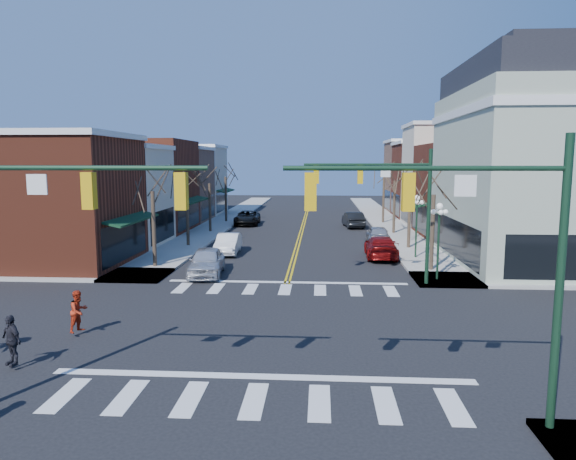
% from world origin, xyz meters
% --- Properties ---
extents(ground, '(160.00, 160.00, 0.00)m').
position_xyz_m(ground, '(0.00, 0.00, 0.00)').
color(ground, black).
rests_on(ground, ground).
extents(sidewalk_left, '(3.50, 70.00, 0.15)m').
position_xyz_m(sidewalk_left, '(-8.75, 20.00, 0.07)').
color(sidewalk_left, '#9E9B93').
rests_on(sidewalk_left, ground).
extents(sidewalk_right, '(3.50, 70.00, 0.15)m').
position_xyz_m(sidewalk_right, '(8.75, 20.00, 0.07)').
color(sidewalk_right, '#9E9B93').
rests_on(sidewalk_right, ground).
extents(bldg_left_brick_a, '(10.00, 8.50, 8.00)m').
position_xyz_m(bldg_left_brick_a, '(-15.50, 11.75, 4.00)').
color(bldg_left_brick_a, maroon).
rests_on(bldg_left_brick_a, ground).
extents(bldg_left_stucco_a, '(10.00, 7.00, 7.50)m').
position_xyz_m(bldg_left_stucco_a, '(-15.50, 19.50, 3.75)').
color(bldg_left_stucco_a, beige).
rests_on(bldg_left_stucco_a, ground).
extents(bldg_left_brick_b, '(10.00, 9.00, 8.50)m').
position_xyz_m(bldg_left_brick_b, '(-15.50, 27.50, 4.25)').
color(bldg_left_brick_b, maroon).
rests_on(bldg_left_brick_b, ground).
extents(bldg_left_tan, '(10.00, 7.50, 7.80)m').
position_xyz_m(bldg_left_tan, '(-15.50, 35.75, 3.90)').
color(bldg_left_tan, '#946851').
rests_on(bldg_left_tan, ground).
extents(bldg_left_stucco_b, '(10.00, 8.00, 8.20)m').
position_xyz_m(bldg_left_stucco_b, '(-15.50, 43.50, 4.10)').
color(bldg_left_stucco_b, beige).
rests_on(bldg_left_stucco_b, ground).
extents(bldg_right_brick_a, '(10.00, 8.50, 8.00)m').
position_xyz_m(bldg_right_brick_a, '(15.50, 25.75, 4.00)').
color(bldg_right_brick_a, maroon).
rests_on(bldg_right_brick_a, ground).
extents(bldg_right_stucco, '(10.00, 7.00, 10.00)m').
position_xyz_m(bldg_right_stucco, '(15.50, 33.50, 5.00)').
color(bldg_right_stucco, beige).
rests_on(bldg_right_stucco, ground).
extents(bldg_right_brick_b, '(10.00, 8.00, 8.50)m').
position_xyz_m(bldg_right_brick_b, '(15.50, 41.00, 4.25)').
color(bldg_right_brick_b, maroon).
rests_on(bldg_right_brick_b, ground).
extents(bldg_right_tan, '(10.00, 8.00, 9.00)m').
position_xyz_m(bldg_right_tan, '(15.50, 49.00, 4.50)').
color(bldg_right_tan, '#946851').
rests_on(bldg_right_tan, ground).
extents(victorian_corner, '(12.25, 14.25, 13.30)m').
position_xyz_m(victorian_corner, '(16.50, 14.50, 6.66)').
color(victorian_corner, '#A7B39B').
rests_on(victorian_corner, ground).
extents(traffic_mast_near_left, '(6.60, 0.28, 7.20)m').
position_xyz_m(traffic_mast_near_left, '(-5.55, -7.40, 4.71)').
color(traffic_mast_near_left, '#14331E').
rests_on(traffic_mast_near_left, ground).
extents(traffic_mast_near_right, '(6.60, 0.28, 7.20)m').
position_xyz_m(traffic_mast_near_right, '(5.55, -7.40, 4.71)').
color(traffic_mast_near_right, '#14331E').
rests_on(traffic_mast_near_right, ground).
extents(traffic_mast_far_right, '(6.60, 0.28, 7.20)m').
position_xyz_m(traffic_mast_far_right, '(5.55, 7.40, 4.71)').
color(traffic_mast_far_right, '#14331E').
rests_on(traffic_mast_far_right, ground).
extents(lamppost_corner, '(0.36, 0.36, 4.33)m').
position_xyz_m(lamppost_corner, '(8.20, 8.50, 2.96)').
color(lamppost_corner, '#14331E').
rests_on(lamppost_corner, ground).
extents(lamppost_midblock, '(0.36, 0.36, 4.33)m').
position_xyz_m(lamppost_midblock, '(8.20, 15.00, 2.96)').
color(lamppost_midblock, '#14331E').
rests_on(lamppost_midblock, ground).
extents(tree_left_a, '(0.24, 0.24, 4.76)m').
position_xyz_m(tree_left_a, '(-8.40, 11.00, 2.38)').
color(tree_left_a, '#382B21').
rests_on(tree_left_a, ground).
extents(tree_left_b, '(0.24, 0.24, 5.04)m').
position_xyz_m(tree_left_b, '(-8.40, 19.00, 2.52)').
color(tree_left_b, '#382B21').
rests_on(tree_left_b, ground).
extents(tree_left_c, '(0.24, 0.24, 4.55)m').
position_xyz_m(tree_left_c, '(-8.40, 27.00, 2.27)').
color(tree_left_c, '#382B21').
rests_on(tree_left_c, ground).
extents(tree_left_d, '(0.24, 0.24, 4.90)m').
position_xyz_m(tree_left_d, '(-8.40, 35.00, 2.45)').
color(tree_left_d, '#382B21').
rests_on(tree_left_d, ground).
extents(tree_right_a, '(0.24, 0.24, 4.62)m').
position_xyz_m(tree_right_a, '(8.40, 11.00, 2.31)').
color(tree_right_a, '#382B21').
rests_on(tree_right_a, ground).
extents(tree_right_b, '(0.24, 0.24, 5.18)m').
position_xyz_m(tree_right_b, '(8.40, 19.00, 2.59)').
color(tree_right_b, '#382B21').
rests_on(tree_right_b, ground).
extents(tree_right_c, '(0.24, 0.24, 4.83)m').
position_xyz_m(tree_right_c, '(8.40, 27.00, 2.42)').
color(tree_right_c, '#382B21').
rests_on(tree_right_c, ground).
extents(tree_right_d, '(0.24, 0.24, 4.97)m').
position_xyz_m(tree_right_d, '(8.40, 35.00, 2.48)').
color(tree_right_d, '#382B21').
rests_on(tree_right_d, ground).
extents(car_left_near, '(2.29, 4.80, 1.58)m').
position_xyz_m(car_left_near, '(-4.80, 9.34, 0.79)').
color(car_left_near, silver).
rests_on(car_left_near, ground).
extents(car_left_mid, '(1.68, 4.38, 1.43)m').
position_xyz_m(car_left_mid, '(-4.80, 16.33, 0.71)').
color(car_left_mid, white).
rests_on(car_left_mid, ground).
extents(car_left_far, '(2.63, 5.33, 1.46)m').
position_xyz_m(car_left_far, '(-5.82, 33.08, 0.73)').
color(car_left_far, black).
rests_on(car_left_far, ground).
extents(car_right_near, '(2.25, 5.21, 1.50)m').
position_xyz_m(car_right_near, '(5.93, 15.38, 0.75)').
color(car_right_near, maroon).
rests_on(car_right_near, ground).
extents(car_right_mid, '(1.74, 4.27, 1.45)m').
position_xyz_m(car_right_mid, '(6.40, 21.63, 0.73)').
color(car_right_mid, '#AAAAAE').
rests_on(car_right_mid, ground).
extents(car_right_far, '(2.18, 4.87, 1.55)m').
position_xyz_m(car_right_far, '(5.06, 31.80, 0.78)').
color(car_right_far, black).
rests_on(car_right_far, ground).
extents(pedestrian_red_b, '(0.86, 0.95, 1.60)m').
position_xyz_m(pedestrian_red_b, '(-7.30, -1.29, 0.95)').
color(pedestrian_red_b, red).
rests_on(pedestrian_red_b, sidewalk_left).
extents(pedestrian_dark_a, '(1.02, 0.81, 1.62)m').
position_xyz_m(pedestrian_dark_a, '(-7.94, -4.52, 0.96)').
color(pedestrian_dark_a, black).
rests_on(pedestrian_dark_a, sidewalk_left).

